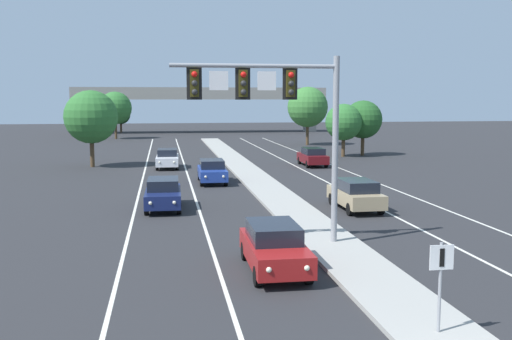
{
  "coord_description": "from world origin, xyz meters",
  "views": [
    {
      "loc": [
        -6.45,
        -8.9,
        5.73
      ],
      "look_at": [
        -3.2,
        11.27,
        3.2
      ],
      "focal_mm": 40.38,
      "sensor_mm": 36.0,
      "label": 1
    }
  ],
  "objects_px": {
    "car_oncoming_blue": "(212,171)",
    "tree_far_left_c": "(121,115)",
    "car_oncoming_navy": "(163,193)",
    "tree_far_left_b": "(91,117)",
    "median_sign_post": "(441,274)",
    "car_oncoming_white": "(167,158)",
    "overhead_signal_mast": "(279,106)",
    "tree_far_right_b": "(308,107)",
    "tree_far_right_a": "(363,120)",
    "car_receding_tan": "(356,194)",
    "tree_far_left_a": "(115,108)",
    "tree_far_right_c": "(344,122)",
    "car_receding_darkred": "(313,156)",
    "car_oncoming_red": "(274,247)"
  },
  "relations": [
    {
      "from": "median_sign_post",
      "to": "car_oncoming_white",
      "type": "height_order",
      "value": "median_sign_post"
    },
    {
      "from": "car_oncoming_white",
      "to": "car_receding_tan",
      "type": "distance_m",
      "value": 22.1
    },
    {
      "from": "overhead_signal_mast",
      "to": "car_oncoming_blue",
      "type": "height_order",
      "value": "overhead_signal_mast"
    },
    {
      "from": "car_oncoming_blue",
      "to": "car_receding_tan",
      "type": "bearing_deg",
      "value": -58.84
    },
    {
      "from": "car_oncoming_white",
      "to": "tree_far_left_a",
      "type": "xyz_separation_m",
      "value": [
        -7.07,
        37.01,
        3.62
      ]
    },
    {
      "from": "car_receding_darkred",
      "to": "tree_far_left_c",
      "type": "relative_size",
      "value": 0.95
    },
    {
      "from": "car_oncoming_navy",
      "to": "tree_far_left_b",
      "type": "relative_size",
      "value": 0.69
    },
    {
      "from": "tree_far_left_a",
      "to": "tree_far_right_a",
      "type": "relative_size",
      "value": 1.22
    },
    {
      "from": "car_oncoming_blue",
      "to": "tree_far_left_c",
      "type": "height_order",
      "value": "tree_far_left_c"
    },
    {
      "from": "tree_far_right_a",
      "to": "car_receding_darkred",
      "type": "bearing_deg",
      "value": -131.83
    },
    {
      "from": "tree_far_left_a",
      "to": "tree_far_left_c",
      "type": "height_order",
      "value": "tree_far_left_a"
    },
    {
      "from": "car_oncoming_blue",
      "to": "car_receding_tan",
      "type": "relative_size",
      "value": 1.0
    },
    {
      "from": "tree_far_right_a",
      "to": "car_oncoming_white",
      "type": "bearing_deg",
      "value": -158.4
    },
    {
      "from": "tree_far_left_a",
      "to": "tree_far_left_c",
      "type": "distance_m",
      "value": 15.94
    },
    {
      "from": "tree_far_left_c",
      "to": "tree_far_right_a",
      "type": "xyz_separation_m",
      "value": [
        27.22,
        -45.06,
        0.57
      ]
    },
    {
      "from": "overhead_signal_mast",
      "to": "car_receding_darkred",
      "type": "relative_size",
      "value": 1.61
    },
    {
      "from": "car_oncoming_white",
      "to": "tree_far_right_b",
      "type": "relative_size",
      "value": 0.62
    },
    {
      "from": "car_oncoming_navy",
      "to": "tree_far_left_c",
      "type": "height_order",
      "value": "tree_far_left_c"
    },
    {
      "from": "car_oncoming_red",
      "to": "tree_far_left_c",
      "type": "bearing_deg",
      "value": 97.42
    },
    {
      "from": "tree_far_left_b",
      "to": "tree_far_right_a",
      "type": "bearing_deg",
      "value": 13.07
    },
    {
      "from": "car_receding_darkred",
      "to": "tree_far_right_c",
      "type": "xyz_separation_m",
      "value": [
        5.05,
        7.3,
        2.61
      ]
    },
    {
      "from": "car_oncoming_navy",
      "to": "car_oncoming_white",
      "type": "distance_m",
      "value": 18.11
    },
    {
      "from": "tree_far_left_a",
      "to": "tree_far_right_c",
      "type": "distance_m",
      "value": 38.87
    },
    {
      "from": "overhead_signal_mast",
      "to": "tree_far_left_a",
      "type": "relative_size",
      "value": 1.06
    },
    {
      "from": "car_oncoming_white",
      "to": "car_receding_tan",
      "type": "relative_size",
      "value": 1.01
    },
    {
      "from": "car_oncoming_navy",
      "to": "car_receding_darkred",
      "type": "relative_size",
      "value": 1.0
    },
    {
      "from": "overhead_signal_mast",
      "to": "tree_far_right_b",
      "type": "height_order",
      "value": "overhead_signal_mast"
    },
    {
      "from": "tree_far_left_a",
      "to": "car_oncoming_blue",
      "type": "bearing_deg",
      "value": -77.72
    },
    {
      "from": "tree_far_left_b",
      "to": "tree_far_right_a",
      "type": "distance_m",
      "value": 26.74
    },
    {
      "from": "overhead_signal_mast",
      "to": "tree_far_right_b",
      "type": "distance_m",
      "value": 50.2
    },
    {
      "from": "car_receding_tan",
      "to": "tree_far_left_b",
      "type": "distance_m",
      "value": 27.08
    },
    {
      "from": "car_oncoming_blue",
      "to": "car_receding_darkred",
      "type": "bearing_deg",
      "value": 42.58
    },
    {
      "from": "car_oncoming_navy",
      "to": "car_receding_darkred",
      "type": "distance_m",
      "value": 21.75
    },
    {
      "from": "tree_far_left_a",
      "to": "tree_far_left_c",
      "type": "xyz_separation_m",
      "value": [
        -0.39,
        15.88,
        -1.36
      ]
    },
    {
      "from": "car_oncoming_blue",
      "to": "tree_far_left_a",
      "type": "height_order",
      "value": "tree_far_left_a"
    },
    {
      "from": "overhead_signal_mast",
      "to": "tree_far_right_b",
      "type": "xyz_separation_m",
      "value": [
        13.4,
        48.37,
        -0.74
      ]
    },
    {
      "from": "car_oncoming_blue",
      "to": "tree_far_right_b",
      "type": "xyz_separation_m",
      "value": [
        14.48,
        30.65,
        3.91
      ]
    },
    {
      "from": "median_sign_post",
      "to": "tree_far_right_b",
      "type": "distance_m",
      "value": 58.56
    },
    {
      "from": "car_oncoming_navy",
      "to": "car_oncoming_blue",
      "type": "relative_size",
      "value": 1.0
    },
    {
      "from": "tree_far_right_c",
      "to": "tree_far_right_a",
      "type": "height_order",
      "value": "tree_far_right_a"
    },
    {
      "from": "car_oncoming_white",
      "to": "tree_far_right_b",
      "type": "xyz_separation_m",
      "value": [
        17.45,
        21.57,
        3.91
      ]
    },
    {
      "from": "car_receding_darkred",
      "to": "tree_far_left_a",
      "type": "bearing_deg",
      "value": 117.39
    },
    {
      "from": "car_oncoming_blue",
      "to": "tree_far_right_b",
      "type": "relative_size",
      "value": 0.62
    },
    {
      "from": "car_receding_tan",
      "to": "tree_far_right_a",
      "type": "xyz_separation_m",
      "value": [
        10.23,
        27.77,
        2.83
      ]
    },
    {
      "from": "overhead_signal_mast",
      "to": "car_oncoming_white",
      "type": "bearing_deg",
      "value": 98.59
    },
    {
      "from": "car_oncoming_navy",
      "to": "tree_far_right_c",
      "type": "xyz_separation_m",
      "value": [
        17.76,
        24.95,
        2.61
      ]
    },
    {
      "from": "car_oncoming_white",
      "to": "tree_far_right_b",
      "type": "distance_m",
      "value": 28.02
    },
    {
      "from": "car_oncoming_navy",
      "to": "car_receding_darkred",
      "type": "bearing_deg",
      "value": 54.25
    },
    {
      "from": "car_receding_darkred",
      "to": "tree_far_right_c",
      "type": "distance_m",
      "value": 9.26
    },
    {
      "from": "median_sign_post",
      "to": "car_oncoming_navy",
      "type": "xyz_separation_m",
      "value": [
        -6.53,
        17.71,
        -0.77
      ]
    }
  ]
}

